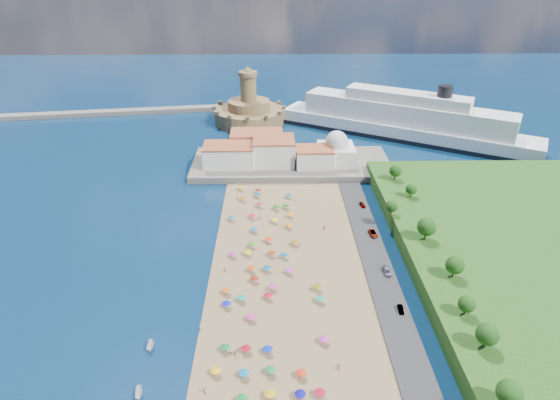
{
  "coord_description": "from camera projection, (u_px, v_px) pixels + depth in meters",
  "views": [
    {
      "loc": [
        1.46,
        -124.9,
        86.72
      ],
      "look_at": [
        4.0,
        25.0,
        8.0
      ],
      "focal_mm": 30.0,
      "sensor_mm": 36.0,
      "label": 1
    }
  ],
  "objects": [
    {
      "name": "terrace",
      "position": [
        291.0,
        164.0,
        214.94
      ],
      "size": [
        90.0,
        36.0,
        3.0
      ],
      "primitive_type": "cube",
      "color": "#59544C",
      "rests_on": "ground"
    },
    {
      "name": "domed_building",
      "position": [
        336.0,
        150.0,
        209.99
      ],
      "size": [
        16.0,
        16.0,
        15.0
      ],
      "color": "silver",
      "rests_on": "terrace"
    },
    {
      "name": "waterfront_buildings",
      "position": [
        263.0,
        151.0,
        212.34
      ],
      "size": [
        57.0,
        29.0,
        11.0
      ],
      "color": "silver",
      "rests_on": "terrace"
    },
    {
      "name": "hillside_trees",
      "position": [
        438.0,
        250.0,
        136.82
      ],
      "size": [
        14.63,
        112.59,
        7.7
      ],
      "color": "#382314",
      "rests_on": "hillside"
    },
    {
      "name": "beach_parasols",
      "position": [
        264.0,
        272.0,
        140.42
      ],
      "size": [
        30.72,
        116.07,
        2.2
      ],
      "color": "gray",
      "rests_on": "beach"
    },
    {
      "name": "jetty",
      "position": [
        247.0,
        138.0,
        245.73
      ],
      "size": [
        18.0,
        70.0,
        2.4
      ],
      "primitive_type": "cube",
      "color": "#59544C",
      "rests_on": "ground"
    },
    {
      "name": "moored_boats",
      "position": [
        145.0,
        368.0,
        109.54
      ],
      "size": [
        2.82,
        18.45,
        1.61
      ],
      "color": "white",
      "rests_on": "ground"
    },
    {
      "name": "breakwater",
      "position": [
        89.0,
        113.0,
        284.05
      ],
      "size": [
        199.03,
        34.77,
        2.6
      ],
      "primitive_type": "cube",
      "rotation": [
        0.0,
        0.0,
        0.14
      ],
      "color": "#59544C",
      "rests_on": "ground"
    },
    {
      "name": "ground",
      "position": [
        269.0,
        258.0,
        150.86
      ],
      "size": [
        700.0,
        700.0,
        0.0
      ],
      "primitive_type": "plane",
      "color": "#071938",
      "rests_on": "ground"
    },
    {
      "name": "beachgoers",
      "position": [
        262.0,
        259.0,
        148.45
      ],
      "size": [
        38.67,
        94.28,
        1.88
      ],
      "color": "tan",
      "rests_on": "beach"
    },
    {
      "name": "parked_cars",
      "position": [
        377.0,
        245.0,
        155.01
      ],
      "size": [
        2.92,
        63.9,
        1.45
      ],
      "color": "gray",
      "rests_on": "promenade"
    },
    {
      "name": "fortress",
      "position": [
        249.0,
        111.0,
        269.74
      ],
      "size": [
        40.0,
        40.0,
        32.4
      ],
      "color": "olive",
      "rests_on": "ground"
    },
    {
      "name": "cruise_ship",
      "position": [
        404.0,
        121.0,
        246.68
      ],
      "size": [
        128.89,
        85.44,
        29.88
      ],
      "color": "black",
      "rests_on": "ground"
    }
  ]
}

